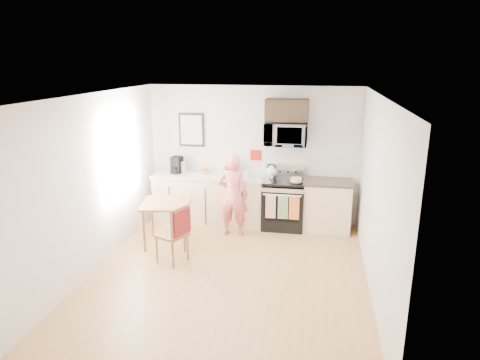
% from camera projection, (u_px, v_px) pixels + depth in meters
% --- Properties ---
extents(floor, '(4.60, 4.60, 0.00)m').
position_uv_depth(floor, '(229.00, 273.00, 6.34)').
color(floor, '#AC7942').
rests_on(floor, ground).
extents(back_wall, '(4.00, 0.04, 2.60)m').
position_uv_depth(back_wall, '(253.00, 155.00, 8.16)').
color(back_wall, silver).
rests_on(back_wall, floor).
extents(front_wall, '(4.00, 0.04, 2.60)m').
position_uv_depth(front_wall, '(175.00, 264.00, 3.81)').
color(front_wall, silver).
rests_on(front_wall, floor).
extents(left_wall, '(0.04, 4.60, 2.60)m').
position_uv_depth(left_wall, '(96.00, 182.00, 6.33)').
color(left_wall, silver).
rests_on(left_wall, floor).
extents(right_wall, '(0.04, 4.60, 2.60)m').
position_uv_depth(right_wall, '(376.00, 197.00, 5.64)').
color(right_wall, silver).
rests_on(right_wall, floor).
extents(ceiling, '(4.00, 4.60, 0.04)m').
position_uv_depth(ceiling, '(228.00, 95.00, 5.63)').
color(ceiling, white).
rests_on(ceiling, back_wall).
extents(window, '(0.06, 1.40, 1.50)m').
position_uv_depth(window, '(121.00, 155.00, 7.01)').
color(window, white).
rests_on(window, left_wall).
extents(cabinet_left, '(2.10, 0.60, 0.90)m').
position_uv_depth(cabinet_left, '(209.00, 199.00, 8.25)').
color(cabinet_left, '#D1B086').
rests_on(cabinet_left, floor).
extents(countertop_left, '(2.14, 0.64, 0.04)m').
position_uv_depth(countertop_left, '(209.00, 176.00, 8.12)').
color(countertop_left, beige).
rests_on(countertop_left, cabinet_left).
extents(cabinet_right, '(0.84, 0.60, 0.90)m').
position_uv_depth(cabinet_right, '(327.00, 206.00, 7.86)').
color(cabinet_right, '#D1B086').
rests_on(cabinet_right, floor).
extents(countertop_right, '(0.88, 0.64, 0.04)m').
position_uv_depth(countertop_right, '(328.00, 182.00, 7.73)').
color(countertop_right, black).
rests_on(countertop_right, cabinet_right).
extents(range, '(0.76, 0.70, 1.16)m').
position_uv_depth(range, '(283.00, 205.00, 7.98)').
color(range, black).
rests_on(range, floor).
extents(microwave, '(0.76, 0.51, 0.42)m').
position_uv_depth(microwave, '(286.00, 134.00, 7.72)').
color(microwave, silver).
rests_on(microwave, back_wall).
extents(upper_cabinet, '(0.76, 0.35, 0.40)m').
position_uv_depth(upper_cabinet, '(287.00, 110.00, 7.65)').
color(upper_cabinet, black).
rests_on(upper_cabinet, back_wall).
extents(wall_art, '(0.50, 0.04, 0.65)m').
position_uv_depth(wall_art, '(191.00, 130.00, 8.22)').
color(wall_art, black).
rests_on(wall_art, back_wall).
extents(wall_trivet, '(0.20, 0.02, 0.20)m').
position_uv_depth(wall_trivet, '(256.00, 155.00, 8.14)').
color(wall_trivet, '#AC110E').
rests_on(wall_trivet, back_wall).
extents(person, '(0.55, 0.36, 1.49)m').
position_uv_depth(person, '(233.00, 195.00, 7.55)').
color(person, '#C43935').
rests_on(person, floor).
extents(dining_table, '(0.81, 0.81, 0.74)m').
position_uv_depth(dining_table, '(166.00, 207.00, 7.20)').
color(dining_table, brown).
rests_on(dining_table, floor).
extents(chair, '(0.55, 0.52, 0.94)m').
position_uv_depth(chair, '(178.00, 227.00, 6.47)').
color(chair, brown).
rests_on(chair, floor).
extents(knife_block, '(0.13, 0.16, 0.22)m').
position_uv_depth(knife_block, '(235.00, 168.00, 8.17)').
color(knife_block, brown).
rests_on(knife_block, countertop_left).
extents(utensil_crock, '(0.11, 0.11, 0.32)m').
position_uv_depth(utensil_crock, '(227.00, 167.00, 8.23)').
color(utensil_crock, '#AC110E').
rests_on(utensil_crock, countertop_left).
extents(fruit_bowl, '(0.27, 0.27, 0.10)m').
position_uv_depth(fruit_bowl, '(204.00, 171.00, 8.26)').
color(fruit_bowl, white).
rests_on(fruit_bowl, countertop_left).
extents(milk_carton, '(0.09, 0.09, 0.22)m').
position_uv_depth(milk_carton, '(183.00, 167.00, 8.25)').
color(milk_carton, '#D2B17E').
rests_on(milk_carton, countertop_left).
extents(coffee_maker, '(0.21, 0.28, 0.32)m').
position_uv_depth(coffee_maker, '(177.00, 165.00, 8.22)').
color(coffee_maker, black).
rests_on(coffee_maker, countertop_left).
extents(bread_bag, '(0.35, 0.21, 0.12)m').
position_uv_depth(bread_bag, '(238.00, 175.00, 7.90)').
color(bread_bag, '#E0BE76').
rests_on(bread_bag, countertop_left).
extents(cake, '(0.25, 0.25, 0.08)m').
position_uv_depth(cake, '(296.00, 180.00, 7.69)').
color(cake, black).
rests_on(cake, range).
extents(kettle, '(0.21, 0.21, 0.26)m').
position_uv_depth(kettle, '(272.00, 171.00, 7.99)').
color(kettle, white).
rests_on(kettle, range).
extents(pot, '(0.22, 0.36, 0.11)m').
position_uv_depth(pot, '(268.00, 179.00, 7.67)').
color(pot, silver).
rests_on(pot, range).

